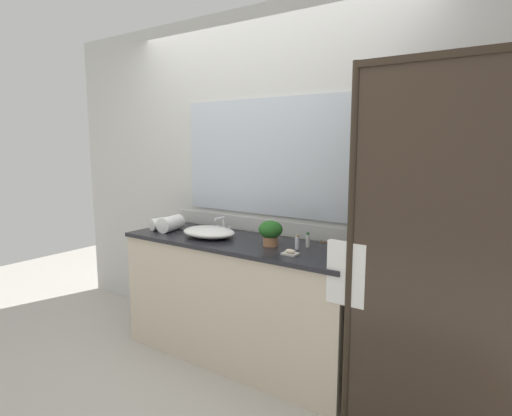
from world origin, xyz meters
name	(u,v)px	position (x,y,z in m)	size (l,w,h in m)	color
ground_plane	(240,357)	(0.00, 0.00, 0.00)	(8.00, 8.00, 0.00)	#B7B2A8
wall_back_with_mirror	(265,181)	(0.00, 0.34, 1.30)	(4.40, 0.06, 2.60)	silver
vanity_cabinet	(240,300)	(0.00, 0.01, 0.45)	(1.80, 0.58, 0.90)	beige
shower_enclosure	(417,257)	(1.27, -0.19, 1.02)	(1.20, 0.59, 2.00)	#2D2319
sink_basin	(209,232)	(-0.25, -0.04, 0.94)	(0.42, 0.31, 0.08)	white
faucet	(223,228)	(-0.25, 0.13, 0.94)	(0.17, 0.13, 0.13)	silver
potted_plant	(271,231)	(0.27, 0.00, 1.00)	(0.16, 0.16, 0.17)	#B77A51
soap_dish	(290,253)	(0.50, -0.13, 0.91)	(0.10, 0.07, 0.04)	silver
amenity_bottle_conditioner	(297,242)	(0.47, 0.02, 0.95)	(0.03, 0.03, 0.10)	silver
amenity_bottle_shampoo	(308,240)	(0.50, 0.11, 0.95)	(0.03, 0.03, 0.10)	white
rolled_towel_near_edge	(163,223)	(-0.76, -0.02, 0.95)	(0.10, 0.10, 0.20)	white
rolled_towel_middle	(171,224)	(-0.65, -0.04, 0.96)	(0.12, 0.12, 0.22)	white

